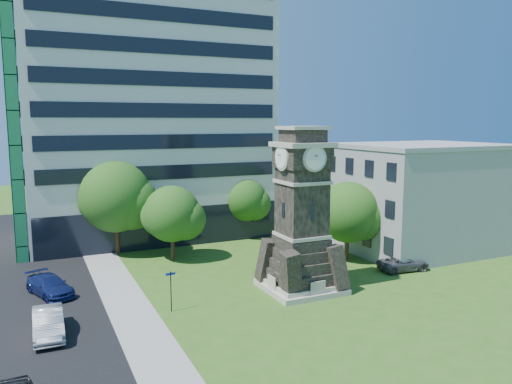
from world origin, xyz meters
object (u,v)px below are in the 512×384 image
clock_tower (302,221)px  street_sign (171,287)px  car_street_mid (48,323)px  car_street_north (50,286)px  car_east_lot (403,263)px  park_bench (321,284)px

clock_tower → street_sign: bearing=-178.6°
car_street_mid → car_street_north: car_street_mid is taller
clock_tower → car_east_lot: (10.31, 0.56, -4.67)m
street_sign → clock_tower: bearing=-2.1°
car_street_mid → street_sign: 7.69m
clock_tower → park_bench: (1.36, -0.66, -4.83)m
car_street_mid → park_bench: size_ratio=2.95×
park_bench → car_street_north: bearing=173.1°
clock_tower → car_street_north: clock_tower is taller
car_street_north → street_sign: 9.95m
car_street_north → park_bench: size_ratio=3.02×
clock_tower → street_sign: clock_tower is taller
park_bench → street_sign: bearing=-168.0°
park_bench → street_sign: size_ratio=0.59×
car_street_mid → car_street_north: (0.37, 7.45, -0.08)m
car_east_lot → car_street_north: bearing=83.6°
car_street_north → park_bench: 19.96m
car_east_lot → street_sign: street_sign is taller
car_street_mid → clock_tower: bearing=3.6°
car_street_mid → park_bench: bearing=1.4°
park_bench → street_sign: street_sign is taller
car_east_lot → car_street_mid: bearing=98.8°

